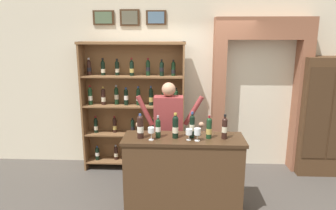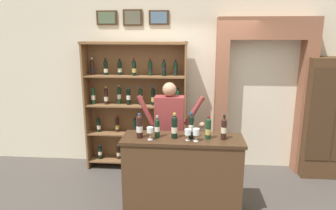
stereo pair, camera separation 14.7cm
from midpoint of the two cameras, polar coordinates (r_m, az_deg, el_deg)
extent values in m
cube|color=#47423D|center=(4.33, 1.61, -19.00)|extent=(14.00, 14.00, 0.02)
cube|color=beige|center=(5.28, 2.73, 7.46)|extent=(12.00, 0.16, 3.53)
cube|color=#422B19|center=(5.34, -10.62, 15.82)|extent=(0.35, 0.02, 0.24)
cube|color=#566E51|center=(5.33, -10.66, 15.83)|extent=(0.28, 0.01, 0.19)
cube|color=#422B19|center=(5.25, -5.83, 16.02)|extent=(0.33, 0.02, 0.27)
cube|color=#60604E|center=(5.23, -5.86, 16.03)|extent=(0.26, 0.01, 0.21)
cube|color=#422B19|center=(5.19, -0.88, 16.12)|extent=(0.33, 0.02, 0.23)
cube|color=slate|center=(5.17, -0.89, 16.13)|extent=(0.27, 0.01, 0.19)
cube|color=brown|center=(5.33, -14.17, -0.28)|extent=(0.03, 0.32, 2.18)
cube|color=brown|center=(5.04, 4.10, -0.67)|extent=(0.03, 0.32, 2.18)
cube|color=brown|center=(5.26, -5.01, -0.09)|extent=(1.70, 0.02, 2.18)
cube|color=brown|center=(5.42, -5.08, -10.29)|extent=(1.64, 0.30, 0.03)
cylinder|color=black|center=(5.51, -11.89, -8.90)|extent=(0.07, 0.07, 0.20)
sphere|color=black|center=(5.47, -11.94, -7.90)|extent=(0.07, 0.07, 0.07)
cylinder|color=black|center=(5.47, -11.95, -7.67)|extent=(0.02, 0.02, 0.06)
cylinder|color=navy|center=(5.46, -11.96, -7.49)|extent=(0.03, 0.03, 0.03)
cylinder|color=silver|center=(5.51, -11.89, -8.82)|extent=(0.07, 0.07, 0.06)
cylinder|color=black|center=(5.46, -8.52, -8.95)|extent=(0.07, 0.07, 0.20)
sphere|color=black|center=(5.42, -8.55, -7.91)|extent=(0.07, 0.07, 0.07)
cylinder|color=black|center=(5.41, -8.56, -7.65)|extent=(0.03, 0.03, 0.06)
cylinder|color=#99999E|center=(5.40, -8.57, -7.43)|extent=(0.03, 0.03, 0.03)
cylinder|color=beige|center=(5.46, -8.51, -9.09)|extent=(0.07, 0.07, 0.06)
cylinder|color=black|center=(5.36, -4.76, -9.31)|extent=(0.07, 0.07, 0.20)
sphere|color=black|center=(5.32, -4.78, -8.29)|extent=(0.07, 0.07, 0.07)
cylinder|color=black|center=(5.31, -4.78, -8.01)|extent=(0.03, 0.03, 0.07)
cylinder|color=black|center=(5.30, -4.79, -7.78)|extent=(0.03, 0.03, 0.03)
cylinder|color=tan|center=(5.36, -4.75, -9.48)|extent=(0.07, 0.07, 0.06)
cylinder|color=black|center=(5.36, -1.39, -9.26)|extent=(0.07, 0.07, 0.20)
sphere|color=black|center=(5.32, -1.40, -8.22)|extent=(0.07, 0.07, 0.07)
cylinder|color=black|center=(5.31, -1.40, -7.94)|extent=(0.03, 0.03, 0.07)
cylinder|color=navy|center=(5.30, -1.40, -7.70)|extent=(0.03, 0.03, 0.03)
cylinder|color=tan|center=(5.36, -1.39, -9.40)|extent=(0.07, 0.07, 0.06)
cylinder|color=black|center=(5.33, 1.86, -9.34)|extent=(0.07, 0.07, 0.21)
sphere|color=black|center=(5.29, 1.87, -8.27)|extent=(0.07, 0.07, 0.07)
cylinder|color=black|center=(5.28, 1.87, -7.89)|extent=(0.02, 0.02, 0.08)
cylinder|color=navy|center=(5.26, 1.87, -7.56)|extent=(0.03, 0.03, 0.03)
cylinder|color=tan|center=(5.33, 1.86, -9.24)|extent=(0.07, 0.07, 0.07)
cube|color=brown|center=(5.25, -5.19, -5.33)|extent=(1.64, 0.30, 0.02)
cylinder|color=black|center=(5.36, -12.12, -3.85)|extent=(0.07, 0.07, 0.21)
sphere|color=black|center=(5.33, -12.18, -2.70)|extent=(0.07, 0.07, 0.07)
cylinder|color=black|center=(5.32, -12.19, -2.35)|extent=(0.03, 0.03, 0.08)
cylinder|color=maroon|center=(5.31, -12.21, -2.04)|extent=(0.03, 0.03, 0.03)
cylinder|color=beige|center=(5.37, -12.11, -4.08)|extent=(0.07, 0.07, 0.07)
cylinder|color=black|center=(5.30, -8.73, -3.84)|extent=(0.07, 0.07, 0.22)
sphere|color=black|center=(5.27, -8.78, -2.64)|extent=(0.07, 0.07, 0.07)
cylinder|color=black|center=(5.26, -8.79, -2.34)|extent=(0.03, 0.03, 0.07)
cylinder|color=maroon|center=(5.25, -8.80, -2.10)|extent=(0.03, 0.03, 0.03)
cylinder|color=tan|center=(5.31, -8.72, -4.10)|extent=(0.07, 0.07, 0.07)
cylinder|color=black|center=(5.18, -5.42, -4.19)|extent=(0.07, 0.07, 0.21)
sphere|color=black|center=(5.15, -5.44, -3.01)|extent=(0.07, 0.07, 0.07)
cylinder|color=black|center=(5.14, -5.45, -2.75)|extent=(0.03, 0.03, 0.06)
cylinder|color=black|center=(5.14, -5.45, -2.55)|extent=(0.03, 0.03, 0.03)
cylinder|color=black|center=(5.19, -5.41, -4.29)|extent=(0.07, 0.07, 0.07)
cylinder|color=black|center=(5.15, -1.48, -4.20)|extent=(0.07, 0.07, 0.22)
sphere|color=black|center=(5.12, -1.49, -2.95)|extent=(0.07, 0.07, 0.07)
cylinder|color=black|center=(5.11, -1.49, -2.69)|extent=(0.03, 0.03, 0.06)
cylinder|color=#B79338|center=(5.10, -1.49, -2.47)|extent=(0.04, 0.04, 0.03)
cylinder|color=tan|center=(5.15, -1.48, -4.29)|extent=(0.07, 0.07, 0.07)
cylinder|color=black|center=(5.18, 1.82, -4.18)|extent=(0.07, 0.07, 0.21)
sphere|color=black|center=(5.14, 1.83, -2.99)|extent=(0.07, 0.07, 0.07)
cylinder|color=black|center=(5.14, 1.83, -2.73)|extent=(0.03, 0.03, 0.06)
cylinder|color=navy|center=(5.13, 1.83, -2.50)|extent=(0.04, 0.04, 0.03)
cylinder|color=tan|center=(5.18, 1.81, -4.34)|extent=(0.07, 0.07, 0.07)
cube|color=brown|center=(5.11, -5.30, -0.07)|extent=(1.64, 0.30, 0.02)
cylinder|color=#19381E|center=(5.24, -13.10, 1.50)|extent=(0.07, 0.07, 0.25)
sphere|color=#19381E|center=(5.22, -13.18, 2.89)|extent=(0.07, 0.07, 0.07)
cylinder|color=#19381E|center=(5.21, -13.20, 3.24)|extent=(0.03, 0.03, 0.08)
cylinder|color=maroon|center=(5.21, -13.21, 3.56)|extent=(0.04, 0.04, 0.03)
cylinder|color=silver|center=(5.24, -13.10, 1.40)|extent=(0.07, 0.07, 0.08)
cylinder|color=black|center=(5.19, -10.76, 1.41)|extent=(0.07, 0.07, 0.23)
sphere|color=black|center=(5.16, -10.82, 2.73)|extent=(0.07, 0.07, 0.07)
cylinder|color=black|center=(5.16, -10.83, 3.06)|extent=(0.03, 0.03, 0.07)
cylinder|color=#B79338|center=(5.15, -10.85, 3.33)|extent=(0.03, 0.03, 0.03)
cylinder|color=beige|center=(5.19, -10.75, 1.17)|extent=(0.07, 0.07, 0.07)
cylinder|color=black|center=(5.17, -8.38, 1.54)|extent=(0.07, 0.07, 0.25)
sphere|color=black|center=(5.15, -8.43, 2.93)|extent=(0.07, 0.07, 0.07)
cylinder|color=black|center=(5.14, -8.44, 3.31)|extent=(0.03, 0.03, 0.08)
cylinder|color=#99999E|center=(5.14, -8.45, 3.63)|extent=(0.03, 0.03, 0.03)
cylinder|color=beige|center=(5.17, -8.38, 1.59)|extent=(0.07, 0.07, 0.08)
cylinder|color=black|center=(5.10, -6.61, 1.35)|extent=(0.07, 0.07, 0.23)
sphere|color=black|center=(5.08, -6.65, 2.70)|extent=(0.07, 0.07, 0.07)
cylinder|color=black|center=(5.07, -6.66, 2.96)|extent=(0.03, 0.03, 0.06)
cylinder|color=navy|center=(5.07, -6.66, 3.18)|extent=(0.04, 0.04, 0.03)
cylinder|color=silver|center=(5.10, -6.62, 1.44)|extent=(0.07, 0.07, 0.07)
cylinder|color=black|center=(5.07, -4.34, 1.35)|extent=(0.07, 0.07, 0.24)
sphere|color=black|center=(5.04, -4.37, 2.74)|extent=(0.07, 0.07, 0.07)
cylinder|color=black|center=(5.04, -4.37, 3.09)|extent=(0.03, 0.03, 0.07)
cylinder|color=navy|center=(5.03, -4.38, 3.39)|extent=(0.03, 0.03, 0.03)
cylinder|color=silver|center=(5.07, -4.34, 1.31)|extent=(0.07, 0.07, 0.08)
cylinder|color=black|center=(5.04, -1.96, 1.36)|extent=(0.07, 0.07, 0.25)
sphere|color=black|center=(5.01, -1.97, 2.79)|extent=(0.07, 0.07, 0.07)
cylinder|color=black|center=(5.01, -1.97, 3.15)|extent=(0.02, 0.02, 0.07)
cylinder|color=navy|center=(5.00, -1.98, 3.45)|extent=(0.03, 0.03, 0.03)
cylinder|color=tan|center=(5.04, -1.96, 1.08)|extent=(0.07, 0.07, 0.08)
cylinder|color=#19381E|center=(5.03, 0.45, 1.25)|extent=(0.07, 0.07, 0.23)
sphere|color=#19381E|center=(5.01, 0.45, 2.58)|extent=(0.07, 0.07, 0.07)
cylinder|color=#19381E|center=(5.00, 0.45, 2.97)|extent=(0.03, 0.03, 0.08)
cylinder|color=maroon|center=(5.00, 0.45, 3.31)|extent=(0.03, 0.03, 0.03)
cylinder|color=beige|center=(5.03, 0.45, 1.33)|extent=(0.07, 0.07, 0.07)
cylinder|color=#19381E|center=(4.97, 2.78, 1.09)|extent=(0.07, 0.07, 0.23)
sphere|color=#19381E|center=(4.94, 2.79, 2.45)|extent=(0.07, 0.07, 0.07)
cylinder|color=#19381E|center=(4.94, 2.80, 2.81)|extent=(0.03, 0.03, 0.07)
cylinder|color=black|center=(4.93, 2.80, 3.12)|extent=(0.04, 0.04, 0.03)
cylinder|color=black|center=(4.97, 2.77, 0.80)|extent=(0.07, 0.07, 0.07)
cube|color=brown|center=(5.02, -5.42, 5.43)|extent=(1.64, 0.30, 0.02)
cylinder|color=black|center=(5.21, -13.27, 6.66)|extent=(0.07, 0.07, 0.20)
sphere|color=black|center=(5.20, -13.33, 7.81)|extent=(0.07, 0.07, 0.07)
cylinder|color=black|center=(5.19, -13.35, 8.18)|extent=(0.03, 0.03, 0.08)
cylinder|color=#99999E|center=(5.19, -13.37, 8.51)|extent=(0.04, 0.04, 0.03)
cylinder|color=black|center=(5.21, -13.26, 6.60)|extent=(0.07, 0.07, 0.06)
cylinder|color=black|center=(5.13, -10.80, 6.67)|extent=(0.07, 0.07, 0.20)
sphere|color=black|center=(5.12, -10.86, 7.82)|extent=(0.07, 0.07, 0.07)
cylinder|color=black|center=(5.12, -10.87, 8.20)|extent=(0.03, 0.03, 0.08)
cylinder|color=black|center=(5.12, -10.89, 8.54)|extent=(0.03, 0.03, 0.03)
cylinder|color=beige|center=(5.13, -10.79, 6.40)|extent=(0.07, 0.07, 0.06)
cylinder|color=black|center=(5.09, -8.24, 6.70)|extent=(0.07, 0.07, 0.19)
sphere|color=black|center=(5.08, -8.28, 7.85)|extent=(0.07, 0.07, 0.07)
cylinder|color=black|center=(5.08, -8.29, 8.18)|extent=(0.03, 0.03, 0.07)
cylinder|color=black|center=(5.07, -8.30, 8.48)|extent=(0.04, 0.04, 0.03)
cylinder|color=beige|center=(5.09, -8.24, 6.50)|extent=(0.07, 0.07, 0.06)
cylinder|color=black|center=(4.98, -5.54, 6.71)|extent=(0.07, 0.07, 0.21)
sphere|color=black|center=(4.97, -5.57, 7.94)|extent=(0.07, 0.07, 0.07)
cylinder|color=black|center=(4.97, -5.58, 8.35)|extent=(0.03, 0.03, 0.08)
cylinder|color=maroon|center=(4.96, -5.58, 8.70)|extent=(0.03, 0.03, 0.03)
cylinder|color=tan|center=(4.98, -5.53, 6.49)|extent=(0.07, 0.07, 0.07)
cylinder|color=black|center=(4.98, -2.49, 6.75)|extent=(0.07, 0.07, 0.20)
sphere|color=black|center=(4.97, -2.51, 7.99)|extent=(0.07, 0.07, 0.07)
cylinder|color=black|center=(4.96, -2.51, 8.35)|extent=(0.03, 0.03, 0.08)
cylinder|color=maroon|center=(4.96, -2.51, 8.66)|extent=(0.03, 0.03, 0.03)
cylinder|color=black|center=(4.98, -2.49, 6.79)|extent=(0.07, 0.07, 0.07)
cylinder|color=black|center=(4.92, 0.07, 6.61)|extent=(0.07, 0.07, 0.19)
sphere|color=black|center=(4.91, 0.07, 7.80)|extent=(0.07, 0.07, 0.07)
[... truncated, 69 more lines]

